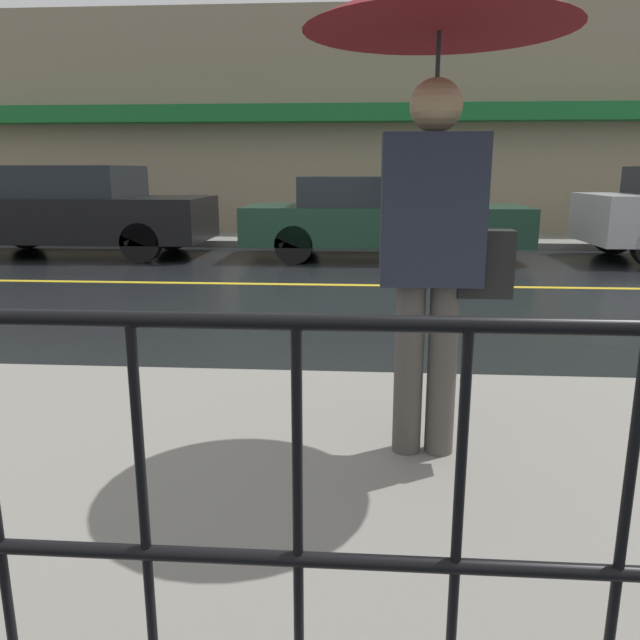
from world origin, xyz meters
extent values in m
plane|color=black|center=(0.00, 0.00, 0.00)|extent=(80.00, 80.00, 0.00)
cube|color=gray|center=(0.00, -5.42, 0.06)|extent=(28.00, 3.00, 0.12)
cube|color=gray|center=(0.00, 4.92, 0.06)|extent=(28.00, 2.02, 0.12)
cube|color=gold|center=(0.00, 0.00, 0.00)|extent=(25.20, 0.12, 0.01)
cube|color=gray|center=(0.00, 6.08, 2.39)|extent=(28.00, 0.30, 4.79)
cube|color=#196B2D|center=(0.00, 5.66, 2.60)|extent=(16.80, 0.55, 0.35)
cylinder|color=black|center=(0.00, -6.67, 1.13)|extent=(12.00, 0.04, 0.04)
cylinder|color=black|center=(0.00, -6.67, 0.58)|extent=(12.00, 0.04, 0.04)
cylinder|color=black|center=(0.18, -6.67, 0.63)|extent=(0.02, 0.02, 1.01)
cylinder|color=black|center=(0.53, -6.67, 0.63)|extent=(0.02, 0.02, 1.01)
cylinder|color=black|center=(0.88, -6.67, 0.63)|extent=(0.02, 0.02, 1.01)
cylinder|color=black|center=(1.24, -6.67, 0.63)|extent=(0.02, 0.02, 1.01)
cylinder|color=#4C4742|center=(0.88, -5.10, 0.53)|extent=(0.14, 0.14, 0.82)
cylinder|color=#4C4742|center=(1.04, -5.10, 0.53)|extent=(0.14, 0.14, 0.82)
cube|color=#232838|center=(0.96, -5.10, 1.27)|extent=(0.44, 0.27, 0.65)
sphere|color=tan|center=(0.96, -5.10, 1.71)|extent=(0.23, 0.23, 0.23)
cylinder|color=#262628|center=(0.96, -5.10, 1.63)|extent=(0.02, 0.02, 0.73)
cube|color=black|center=(1.21, -5.10, 1.03)|extent=(0.24, 0.12, 0.30)
cube|color=black|center=(-4.29, 2.63, 0.63)|extent=(4.53, 1.88, 0.73)
cube|color=#1E2328|center=(-4.48, 2.63, 1.26)|extent=(2.35, 1.73, 0.52)
cylinder|color=black|center=(-2.89, 3.46, 0.32)|extent=(0.64, 0.22, 0.64)
cylinder|color=black|center=(-2.89, 1.80, 0.32)|extent=(0.64, 0.22, 0.64)
cylinder|color=black|center=(-5.70, 3.46, 0.32)|extent=(0.64, 0.22, 0.64)
cube|color=#193828|center=(0.99, 2.63, 0.56)|extent=(4.61, 1.76, 0.61)
cube|color=#1E2328|center=(0.80, 2.63, 1.11)|extent=(2.40, 1.62, 0.47)
cylinder|color=black|center=(2.42, 3.40, 0.30)|extent=(0.60, 0.22, 0.60)
cylinder|color=black|center=(2.42, 1.86, 0.30)|extent=(0.60, 0.22, 0.60)
cylinder|color=black|center=(-0.44, 3.40, 0.30)|extent=(0.60, 0.22, 0.60)
cylinder|color=black|center=(-0.44, 1.86, 0.30)|extent=(0.60, 0.22, 0.60)
cylinder|color=black|center=(5.04, 3.46, 0.34)|extent=(0.69, 0.22, 0.69)
camera|label=1|loc=(0.67, -7.91, 1.44)|focal=35.00mm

